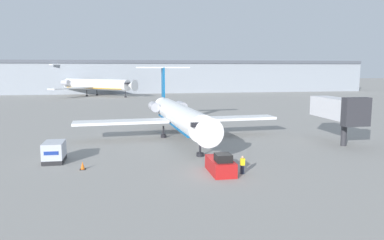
% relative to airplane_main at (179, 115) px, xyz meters
% --- Properties ---
extents(ground_plane, '(600.00, 600.00, 0.00)m').
position_rel_airplane_main_xyz_m(ground_plane, '(0.93, -18.67, -3.19)').
color(ground_plane, gray).
extents(terminal_building, '(180.00, 16.80, 12.68)m').
position_rel_airplane_main_xyz_m(terminal_building, '(0.93, 101.33, 3.18)').
color(terminal_building, '#8C939E').
rests_on(terminal_building, ground).
extents(airplane_main, '(28.33, 28.82, 9.82)m').
position_rel_airplane_main_xyz_m(airplane_main, '(0.00, 0.00, 0.00)').
color(airplane_main, white).
rests_on(airplane_main, ground).
extents(pushback_tug, '(1.99, 4.40, 2.00)m').
position_rel_airplane_main_xyz_m(pushback_tug, '(1.26, -17.99, -2.43)').
color(pushback_tug, '#B21919').
rests_on(pushback_tug, ground).
extents(luggage_cart, '(1.99, 3.24, 2.10)m').
position_rel_airplane_main_xyz_m(luggage_cart, '(-14.56, -10.99, -2.13)').
color(luggage_cart, '#232326').
rests_on(luggage_cart, ground).
extents(worker_near_tug, '(0.40, 0.24, 1.68)m').
position_rel_airplane_main_xyz_m(worker_near_tug, '(3.14, -18.68, -2.31)').
color(worker_near_tug, '#232838').
rests_on(worker_near_tug, ground).
extents(traffic_cone_left, '(0.56, 0.56, 0.77)m').
position_rel_airplane_main_xyz_m(traffic_cone_left, '(-11.40, -14.52, -2.82)').
color(traffic_cone_left, black).
rests_on(traffic_cone_left, ground).
extents(airplane_parked_far_left, '(30.94, 29.91, 11.01)m').
position_rel_airplane_main_xyz_m(airplane_parked_far_left, '(-17.71, 84.47, 0.82)').
color(airplane_parked_far_left, white).
rests_on(airplane_parked_far_left, ground).
extents(jet_bridge, '(3.20, 9.27, 6.19)m').
position_rel_airplane_main_xyz_m(jet_bridge, '(19.44, -7.34, 1.25)').
color(jet_bridge, '#2D2D33').
rests_on(jet_bridge, ground).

